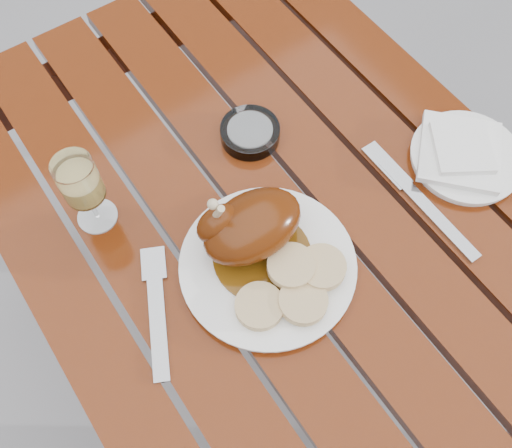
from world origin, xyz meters
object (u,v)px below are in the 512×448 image
at_px(table, 279,301).
at_px(dinner_plate, 268,266).
at_px(wine_glass, 86,193).
at_px(side_plate, 466,157).
at_px(ashtray, 250,133).

height_order(table, dinner_plate, dinner_plate).
bearing_deg(wine_glass, side_plate, -24.65).
xyz_separation_m(dinner_plate, ashtray, (0.12, 0.22, 0.00)).
distance_m(table, side_plate, 0.50).
distance_m(wine_glass, side_plate, 0.62).
height_order(dinner_plate, wine_glass, wine_glass).
relative_size(table, dinner_plate, 4.46).
bearing_deg(dinner_plate, table, 34.07).
xyz_separation_m(wine_glass, side_plate, (0.56, -0.26, -0.07)).
relative_size(table, wine_glass, 7.96).
xyz_separation_m(dinner_plate, wine_glass, (-0.17, 0.23, 0.07)).
bearing_deg(table, wine_glass, 143.83).
relative_size(table, side_plate, 6.39).
bearing_deg(ashtray, table, -104.78).
xyz_separation_m(table, ashtray, (0.04, 0.17, 0.39)).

